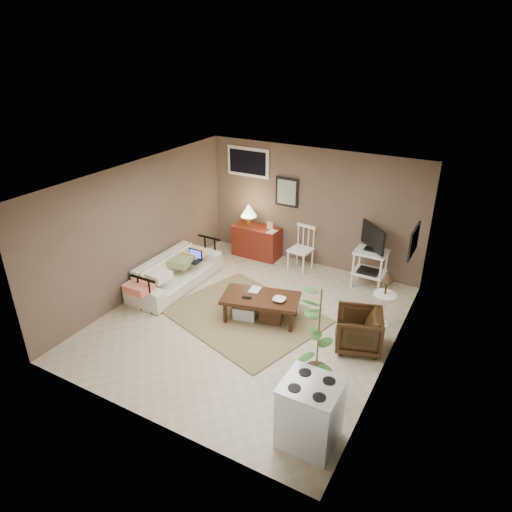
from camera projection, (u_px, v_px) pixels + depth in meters
The scene contains 20 objects.
floor at pixel (250, 321), 7.60m from camera, with size 5.00×5.00×0.00m, color #C1B293.
art_back at pixel (287, 192), 9.15m from camera, with size 0.50×0.03×0.60m, color black.
art_right at pixel (414, 241), 6.79m from camera, with size 0.03×0.60×0.45m, color black.
window at pixel (248, 162), 9.33m from camera, with size 0.96×0.03×0.60m, color white.
rug at pixel (245, 315), 7.71m from camera, with size 2.39×1.91×0.02m, color #88754F.
coffee_table at pixel (260, 306), 7.51m from camera, with size 1.37×0.95×0.47m.
sofa at pixel (175, 268), 8.48m from camera, with size 1.99×0.58×0.78m, color #F0E4CF.
sofa_pillows at pixel (169, 269), 8.24m from camera, with size 0.38×1.90×0.13m, color #F6E7CB, non-canonical shape.
sofa_end_rails at pixel (180, 272), 8.46m from camera, with size 0.54×1.99×0.67m, color black, non-canonical shape.
laptop at pixel (194, 257), 8.62m from camera, with size 0.31×0.22×0.21m.
red_console at pixel (256, 238), 9.67m from camera, with size 1.00×0.45×1.16m.
spindle_chair at pixel (301, 250), 9.09m from camera, with size 0.46×0.46×0.91m.
tv_stand at pixel (371, 255), 8.36m from camera, with size 0.58×0.55×1.23m.
side_table at pixel (385, 293), 7.22m from camera, with size 0.36×0.36×0.97m.
armchair at pixel (359, 329), 6.80m from camera, with size 0.66×0.61×0.68m, color black.
potted_plant at pixel (318, 337), 5.78m from camera, with size 0.39×0.39×1.56m.
stove at pixel (310, 413), 5.16m from camera, with size 0.65×0.60×0.85m.
bowl at pixel (279, 296), 7.25m from camera, with size 0.21×0.05×0.21m, color #391E0F.
book_table at pixel (250, 283), 7.59m from camera, with size 0.17×0.02×0.23m, color #391E0F.
book_console at pixel (268, 226), 9.28m from camera, with size 0.17×0.02×0.23m, color #391E0F.
Camera 1 is at (3.18, -5.52, 4.27)m, focal length 32.00 mm.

